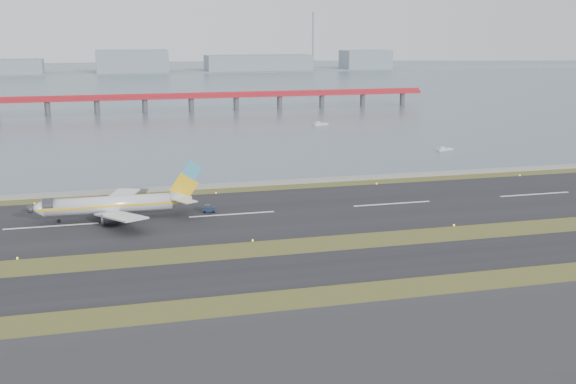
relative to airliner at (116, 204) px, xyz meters
name	(u,v)px	position (x,y,z in m)	size (l,w,h in m)	color
ground	(261,252)	(26.03, -32.90, -3.46)	(1000.00, 1000.00, 0.00)	#3A4418
apron_strip	(363,384)	(26.03, -87.90, -3.41)	(1000.00, 50.00, 0.10)	#2A292C
taxiway_strip	(276,272)	(26.03, -44.90, -3.41)	(1000.00, 18.00, 0.10)	black
runway_strip	(232,215)	(26.03, -2.90, -3.41)	(1000.00, 45.00, 0.10)	black
seawall	(211,186)	(26.03, 27.10, -2.96)	(1000.00, 2.50, 1.00)	gray
bay_water	(131,84)	(26.03, 427.10, -3.46)	(1400.00, 800.00, 1.30)	#455662
red_pier	(191,97)	(46.03, 217.10, 3.82)	(260.00, 5.00, 10.20)	#A81C26
far_shoreline	(136,66)	(39.65, 587.10, 2.61)	(1400.00, 80.00, 60.50)	gray
airliner	(116,204)	(0.00, 0.00, 0.00)	(38.52, 32.89, 12.80)	silver
pushback_tug	(209,209)	(21.17, 0.51, -2.55)	(3.19, 2.22, 1.88)	#16213C
workboat_near	(444,149)	(115.53, 66.78, -2.96)	(6.85, 3.93, 1.59)	silver
workboat_far	(320,124)	(93.89, 144.38, -2.88)	(7.93, 4.75, 1.84)	silver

